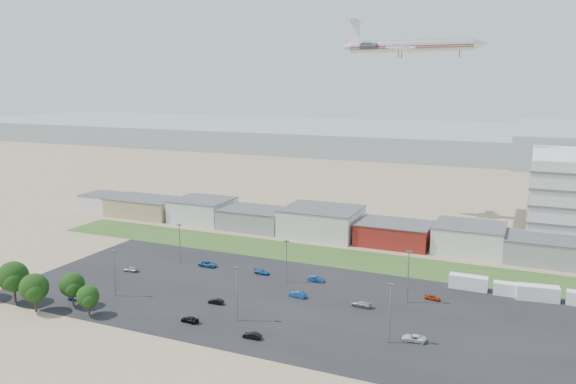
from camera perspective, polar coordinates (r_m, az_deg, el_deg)
The scene contains 31 objects.
ground at distance 105.31m, azimuth -7.30°, elevation -14.14°, with size 700.00×700.00×0.00m, color #91795C.
parking_lot at distance 119.46m, azimuth -0.18°, elevation -10.91°, with size 120.00×50.00×0.01m, color black.
grass_strip at distance 149.17m, azimuth 3.05°, elevation -6.39°, with size 160.00×16.00×0.02m, color #2F5620.
hills_backdrop at distance 398.49m, azimuth 22.19°, elevation 4.44°, with size 700.00×200.00×9.00m, color gray, non-canonical shape.
building_row at distance 171.24m, azimuth -0.02°, elevation -2.69°, with size 170.00×20.00×8.00m, color silver, non-canonical shape.
box_trailer_a at distance 131.06m, azimuth 17.85°, elevation -8.72°, with size 8.13×2.54×3.05m, color silver, non-canonical shape.
box_trailer_b at distance 130.18m, azimuth 21.75°, elevation -9.20°, with size 7.30×2.28×2.74m, color silver, non-canonical shape.
box_trailer_c at distance 129.78m, azimuth 24.02°, elevation -9.34°, with size 8.39×2.62×3.15m, color silver, non-canonical shape.
tree_left at distance 129.43m, azimuth -26.13°, elevation -7.99°, with size 6.61×6.61×9.91m, color black, non-canonical shape.
tree_mid at distance 122.68m, azimuth -24.37°, elevation -9.10°, with size 5.96×5.96×8.94m, color black, non-canonical shape.
tree_right at distance 123.02m, azimuth -21.07°, elevation -9.01°, with size 5.37×5.37×8.06m, color black, non-canonical shape.
tree_near at distance 117.42m, azimuth -19.65°, elevation -10.17°, with size 4.61×4.61×6.91m, color black, non-canonical shape.
lightpole_front_l at distance 125.30m, azimuth -17.21°, elevation -7.92°, with size 1.18×0.49×10.01m, color slate, non-canonical shape.
lightpole_front_m at distance 108.28m, azimuth -5.21°, elevation -10.30°, with size 1.25×0.52×10.65m, color slate, non-canonical shape.
lightpole_front_r at distance 100.80m, azimuth 10.29°, elevation -12.05°, with size 1.28×0.53×10.85m, color slate, non-canonical shape.
lightpole_back_l at distance 143.81m, azimuth -10.93°, elevation -5.19°, with size 1.17×0.49×9.91m, color slate, non-canonical shape.
lightpole_back_m at distance 127.82m, azimuth -0.15°, elevation -7.08°, with size 1.15×0.48×9.78m, color slate, non-canonical shape.
lightpole_back_r at distance 118.82m, azimuth 12.11°, elevation -8.45°, with size 1.30×0.54×11.01m, color slate, non-canonical shape.
airliner at distance 187.40m, azimuth 12.35°, elevation 14.33°, with size 47.57×32.43×14.05m, color silver, non-canonical shape.
parked_car_0 at distance 104.18m, azimuth 12.65°, elevation -14.27°, with size 1.93×4.19×1.16m, color silver.
parked_car_3 at distance 110.58m, azimuth -9.95°, elevation -12.64°, with size 1.52×3.74×1.09m, color black.
parked_car_4 at distance 118.22m, azimuth -7.33°, elevation -10.96°, with size 1.15×3.30×1.09m, color black.
parked_car_5 at distance 141.28m, azimuth -15.69°, elevation -7.55°, with size 1.46×3.64×1.24m, color #A5A5AA.
parked_car_6 at distance 134.47m, azimuth -2.67°, elevation -8.11°, with size 1.57×3.86×1.12m, color navy.
parked_car_7 at distance 120.73m, azimuth 0.98°, elevation -10.34°, with size 1.34×3.84×1.27m, color navy.
parked_car_8 at distance 123.06m, azimuth 14.47°, elevation -10.32°, with size 1.31×3.26×1.11m, color #98280D.
parked_car_9 at distance 140.96m, azimuth -8.15°, elevation -7.26°, with size 2.14×4.65×1.29m, color navy.
parked_car_10 at distance 126.88m, azimuth -20.61°, elevation -10.01°, with size 1.68×4.14×1.20m, color navy.
parked_car_11 at distance 129.72m, azimuth 2.87°, elevation -8.81°, with size 1.33×3.82×1.26m, color navy.
parked_car_12 at distance 116.80m, azimuth 7.45°, elevation -11.21°, with size 1.72×4.23×1.23m, color #A5A5AA.
parked_car_13 at distance 102.93m, azimuth -3.67°, elevation -14.34°, with size 1.19×3.42×1.13m, color black.
Camera 1 is at (49.79, -81.34, 44.65)m, focal length 35.00 mm.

